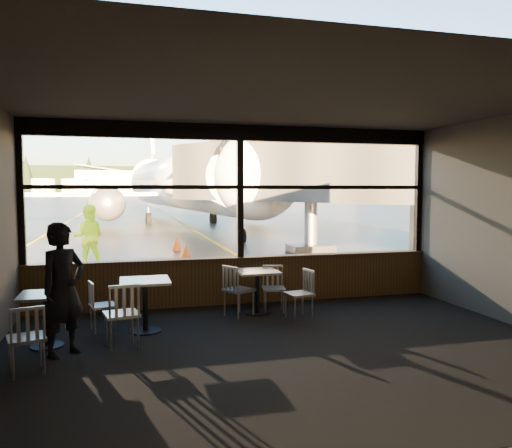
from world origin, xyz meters
name	(u,v)px	position (x,y,z in m)	size (l,w,h in m)	color
ground_plane	(133,198)	(0.00, 120.00, 0.00)	(520.00, 520.00, 0.00)	black
carpet_floor	(288,350)	(0.00, -3.00, 0.01)	(8.00, 6.00, 0.01)	black
ceiling	(289,98)	(0.00, -3.00, 3.50)	(8.00, 6.00, 0.04)	#38332D
wall_back	(409,253)	(0.00, -6.00, 1.75)	(8.00, 0.04, 3.50)	#4A443B
window_sill	(240,281)	(0.00, 0.00, 0.45)	(8.00, 0.28, 0.90)	#4C3117
window_header	(240,133)	(0.00, 0.00, 3.35)	(8.00, 0.18, 0.30)	black
mullion_left	(20,193)	(-3.95, 0.00, 2.20)	(0.12, 0.12, 2.60)	black
mullion_centre	(240,192)	(0.00, 0.00, 2.20)	(0.12, 0.12, 2.60)	black
mullion_right	(418,192)	(3.95, 0.00, 2.20)	(0.12, 0.12, 2.60)	black
window_transom	(240,187)	(0.00, 0.00, 2.30)	(8.00, 0.10, 0.08)	black
airliner	(184,144)	(1.51, 22.27, 5.12)	(27.91, 33.49, 10.23)	white
jet_bridge	(311,184)	(3.60, 5.50, 2.43)	(9.10, 11.13, 4.86)	#2C2C2E
cafe_table_near	(257,292)	(0.11, -0.89, 0.40)	(0.72, 0.72, 0.80)	#A09C93
cafe_table_mid	(145,306)	(-1.90, -1.57, 0.42)	(0.76, 0.76, 0.84)	#9F9A92
cafe_table_left	(46,320)	(-3.30, -1.97, 0.39)	(0.71, 0.71, 0.78)	#A8A29B
chair_near_e	(299,295)	(0.71, -1.46, 0.44)	(0.48, 0.48, 0.88)	#ADA79C
chair_near_w	(239,290)	(-0.25, -0.98, 0.46)	(0.51, 0.51, 0.93)	#B9B3A7
chair_near_n	(274,289)	(0.44, -0.84, 0.43)	(0.47, 0.47, 0.85)	#ACA79B
chair_mid_s	(122,315)	(-2.26, -2.30, 0.48)	(0.52, 0.52, 0.96)	#B5B0A3
chair_mid_w	(103,306)	(-2.55, -1.35, 0.41)	(0.44, 0.44, 0.81)	beige
chair_left_s	(26,339)	(-3.37, -3.04, 0.44)	(0.48, 0.48, 0.88)	#BAB5A8
passenger	(63,289)	(-3.01, -2.42, 0.91)	(0.66, 0.44, 1.82)	black
ground_crew	(88,237)	(-3.20, 5.32, 0.91)	(0.88, 0.69, 1.82)	#BFF219
cone_nose	(177,244)	(-0.34, 8.95, 0.25)	(0.36, 0.36, 0.50)	#FF6508
cone_wing	(63,228)	(-5.30, 18.15, 0.22)	(0.32, 0.32, 0.45)	#FF5A08
hangar_mid	(130,182)	(0.00, 185.00, 5.00)	(38.00, 15.00, 10.00)	silver
hangar_right	(287,180)	(60.00, 178.00, 6.00)	(50.00, 20.00, 12.00)	silver
fuel_tank_a	(43,187)	(-30.00, 182.00, 3.00)	(8.00, 8.00, 6.00)	silver
fuel_tank_b	(73,187)	(-20.00, 182.00, 3.00)	(8.00, 8.00, 6.00)	silver
fuel_tank_c	(102,187)	(-10.00, 182.00, 3.00)	(8.00, 8.00, 6.00)	silver
treeline	(129,180)	(0.00, 210.00, 6.00)	(360.00, 3.00, 12.00)	black
cone_extra	(186,251)	(-0.26, 6.82, 0.23)	(0.33, 0.33, 0.46)	#CC4406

